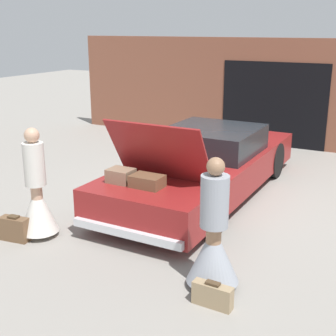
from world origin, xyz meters
name	(u,v)px	position (x,y,z in m)	size (l,w,h in m)	color
ground_plane	(205,194)	(0.00, 0.00, 0.00)	(40.00, 40.00, 0.00)	gray
garage_wall_back	(275,93)	(0.00, 4.41, 1.39)	(12.00, 0.14, 2.80)	brown
car	(206,165)	(0.00, 0.02, 0.56)	(1.94, 5.44, 1.73)	maroon
person_left	(37,199)	(-1.45, -2.91, 0.60)	(0.59, 0.59, 1.68)	tan
person_right	(213,243)	(1.45, -3.00, 0.58)	(0.64, 0.64, 1.65)	#997051
suitcase_beside_left_person	(15,229)	(-1.66, -3.21, 0.18)	(0.46, 0.23, 0.39)	brown
suitcase_beside_right_person	(212,295)	(1.62, -3.40, 0.14)	(0.48, 0.15, 0.31)	#9E8460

